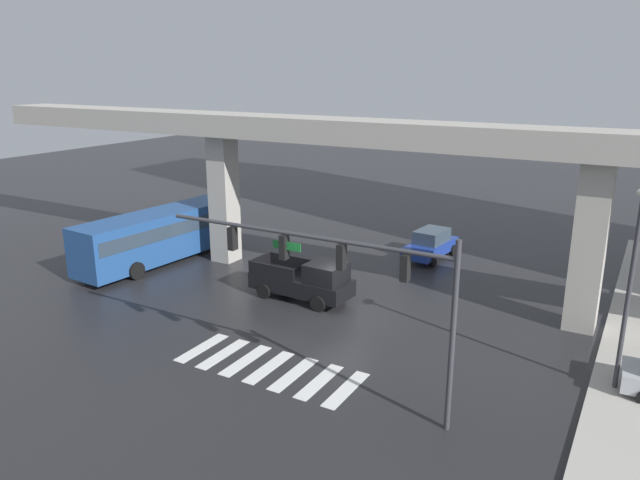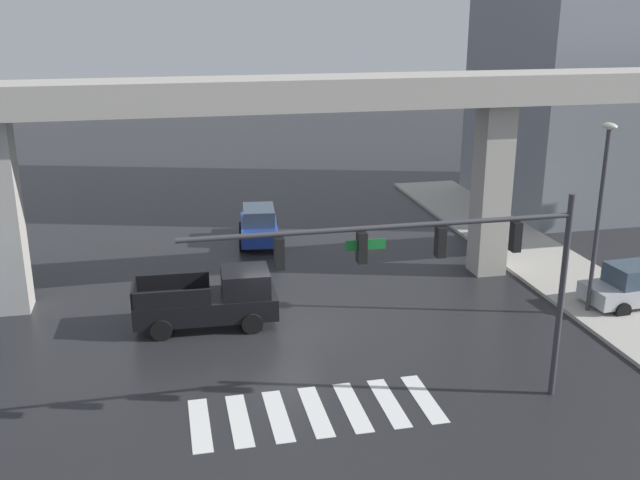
% 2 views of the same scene
% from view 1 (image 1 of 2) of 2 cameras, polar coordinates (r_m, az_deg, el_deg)
% --- Properties ---
extents(ground_plane, '(120.00, 120.00, 0.00)m').
position_cam_1_polar(ground_plane, '(27.80, 1.97, -7.12)').
color(ground_plane, '#232326').
extents(crosswalk_stripes, '(7.15, 2.80, 0.01)m').
position_cam_1_polar(crosswalk_stripes, '(23.31, -4.87, -11.98)').
color(crosswalk_stripes, silver).
rests_on(crosswalk_stripes, ground).
extents(elevated_overpass, '(52.81, 2.58, 8.54)m').
position_cam_1_polar(elevated_overpass, '(29.32, 5.75, 8.99)').
color(elevated_overpass, '#ADA89E').
rests_on(elevated_overpass, ground).
extents(pickup_truck, '(5.17, 2.24, 2.08)m').
position_cam_1_polar(pickup_truck, '(29.16, -1.33, -3.90)').
color(pickup_truck, black).
rests_on(pickup_truck, ground).
extents(city_bus, '(3.39, 10.96, 2.99)m').
position_cam_1_polar(city_bus, '(36.00, -14.84, 0.68)').
color(city_bus, '#234C8C').
rests_on(city_bus, ground).
extents(sedan_blue, '(2.32, 4.47, 1.72)m').
position_cam_1_polar(sedan_blue, '(36.24, 10.50, -0.38)').
color(sedan_blue, '#1E3899').
rests_on(sedan_blue, ground).
extents(traffic_signal_mast, '(10.89, 0.32, 6.20)m').
position_cam_1_polar(traffic_signal_mast, '(19.36, 2.39, -2.82)').
color(traffic_signal_mast, '#38383D').
rests_on(traffic_signal_mast, ground).
extents(street_lamp_near_corner, '(0.44, 0.70, 7.24)m').
position_cam_1_polar(street_lamp_near_corner, '(22.39, 27.61, -2.39)').
color(street_lamp_near_corner, '#38383D').
rests_on(street_lamp_near_corner, ground).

